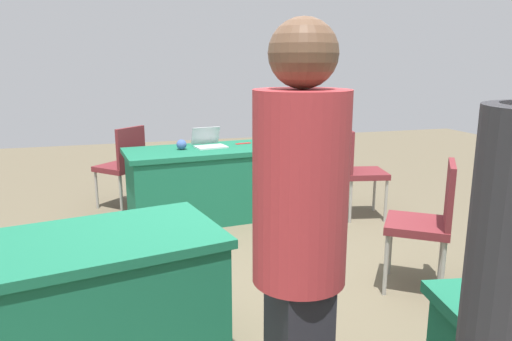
{
  "coord_description": "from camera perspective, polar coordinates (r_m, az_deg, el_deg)",
  "views": [
    {
      "loc": [
        0.93,
        3.02,
        1.65
      ],
      "look_at": [
        -0.01,
        -0.15,
        0.9
      ],
      "focal_mm": 33.37,
      "sensor_mm": 36.0,
      "label": 1
    }
  ],
  "objects": [
    {
      "name": "chair_tucked_right",
      "position": [
        3.66,
        19.97,
        -5.26
      ],
      "size": [
        0.62,
        0.62,
        0.97
      ],
      "rotation": [
        0.0,
        0.0,
        4.08
      ],
      "color": "#9E9993",
      "rests_on": "ground"
    },
    {
      "name": "laptop_silver",
      "position": [
        5.14,
        -5.62,
        3.27
      ],
      "size": [
        0.36,
        0.34,
        0.21
      ],
      "rotation": [
        0.0,
        0.0,
        0.17
      ],
      "color": "silver",
      "rests_on": "table_foreground"
    },
    {
      "name": "table_mid_left",
      "position": [
        2.78,
        -21.05,
        -15.28
      ],
      "size": [
        1.68,
        1.06,
        0.77
      ],
      "rotation": [
        0.0,
        0.0,
        0.2
      ],
      "color": "#196647",
      "rests_on": "ground"
    },
    {
      "name": "scissors_red",
      "position": [
        5.31,
        -1.55,
        3.26
      ],
      "size": [
        0.18,
        0.07,
        0.01
      ],
      "primitive_type": "cube",
      "rotation": [
        0.0,
        0.0,
        0.22
      ],
      "color": "red",
      "rests_on": "table_foreground"
    },
    {
      "name": "person_attendee_browsing",
      "position": [
        1.75,
        5.2,
        -8.73
      ],
      "size": [
        0.34,
        0.34,
        1.8
      ],
      "rotation": [
        0.0,
        0.0,
        1.57
      ],
      "color": "#26262D",
      "rests_on": "ground"
    },
    {
      "name": "chair_near_front",
      "position": [
        5.21,
        12.11,
        0.41
      ],
      "size": [
        0.52,
        0.52,
        0.97
      ],
      "rotation": [
        0.0,
        0.0,
        1.36
      ],
      "color": "#9E9993",
      "rests_on": "ground"
    },
    {
      "name": "table_foreground",
      "position": [
        5.15,
        -5.25,
        -1.48
      ],
      "size": [
        1.87,
        0.93,
        0.77
      ],
      "rotation": [
        0.0,
        0.0,
        0.09
      ],
      "color": "#196647",
      "rests_on": "ground"
    },
    {
      "name": "yarn_ball",
      "position": [
        5.01,
        -8.92,
        3.09
      ],
      "size": [
        0.11,
        0.11,
        0.11
      ],
      "primitive_type": "sphere",
      "color": "#3F5999",
      "rests_on": "table_foreground"
    },
    {
      "name": "ground_plane",
      "position": [
        3.57,
        0.51,
        -14.77
      ],
      "size": [
        14.4,
        14.4,
        0.0
      ],
      "primitive_type": "plane",
      "color": "brown"
    },
    {
      "name": "chair_tucked_left",
      "position": [
        5.64,
        -15.58,
        0.99
      ],
      "size": [
        0.62,
        0.62,
        0.95
      ],
      "rotation": [
        0.0,
        0.0,
        3.91
      ],
      "color": "#9E9993",
      "rests_on": "ground"
    }
  ]
}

